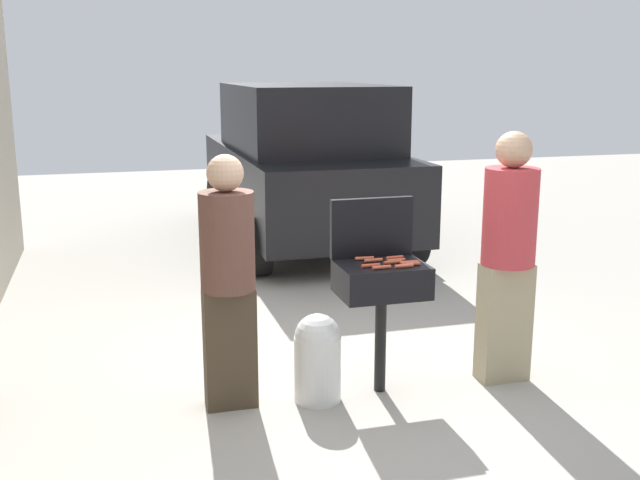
% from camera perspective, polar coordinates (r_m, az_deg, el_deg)
% --- Properties ---
extents(ground_plane, '(24.00, 24.00, 0.00)m').
position_cam_1_polar(ground_plane, '(5.62, 2.11, -10.59)').
color(ground_plane, '#9E998E').
extents(bbq_grill, '(0.60, 0.44, 0.92)m').
position_cam_1_polar(bbq_grill, '(5.23, 4.64, -3.33)').
color(bbq_grill, black).
rests_on(bbq_grill, ground).
extents(grill_lid_open, '(0.60, 0.05, 0.42)m').
position_cam_1_polar(grill_lid_open, '(5.34, 3.90, 0.95)').
color(grill_lid_open, black).
rests_on(grill_lid_open, bbq_grill).
extents(hot_dog_0, '(0.13, 0.03, 0.03)m').
position_cam_1_polar(hot_dog_0, '(5.23, 4.03, -1.53)').
color(hot_dog_0, '#B74C33').
rests_on(hot_dog_0, bbq_grill).
extents(hot_dog_1, '(0.13, 0.04, 0.03)m').
position_cam_1_polar(hot_dog_1, '(5.28, 3.35, -1.39)').
color(hot_dog_1, '#B74C33').
rests_on(hot_dog_1, bbq_grill).
extents(hot_dog_2, '(0.13, 0.04, 0.03)m').
position_cam_1_polar(hot_dog_2, '(5.19, 5.47, -1.68)').
color(hot_dog_2, '#AD4228').
rests_on(hot_dog_2, bbq_grill).
extents(hot_dog_3, '(0.13, 0.04, 0.03)m').
position_cam_1_polar(hot_dog_3, '(5.20, 6.71, -1.69)').
color(hot_dog_3, '#B74C33').
rests_on(hot_dog_3, bbq_grill).
extents(hot_dog_4, '(0.13, 0.03, 0.03)m').
position_cam_1_polar(hot_dog_4, '(5.24, 5.73, -1.54)').
color(hot_dog_4, '#B74C33').
rests_on(hot_dog_4, bbq_grill).
extents(hot_dog_5, '(0.13, 0.04, 0.03)m').
position_cam_1_polar(hot_dog_5, '(5.31, 5.61, -1.33)').
color(hot_dog_5, '#AD4228').
rests_on(hot_dog_5, bbq_grill).
extents(hot_dog_6, '(0.13, 0.03, 0.03)m').
position_cam_1_polar(hot_dog_6, '(5.10, 6.32, -1.95)').
color(hot_dog_6, '#C6593D').
rests_on(hot_dog_6, bbq_grill).
extents(hot_dog_7, '(0.13, 0.04, 0.03)m').
position_cam_1_polar(hot_dog_7, '(5.16, 6.83, -1.80)').
color(hot_dog_7, '#B74C33').
rests_on(hot_dog_7, bbq_grill).
extents(hot_dog_8, '(0.13, 0.03, 0.03)m').
position_cam_1_polar(hot_dog_8, '(5.09, 3.83, -1.93)').
color(hot_dog_8, '#AD4228').
rests_on(hot_dog_8, bbq_grill).
extents(hot_dog_9, '(0.13, 0.03, 0.03)m').
position_cam_1_polar(hot_dog_9, '(5.05, 4.64, -2.06)').
color(hot_dog_9, '#B74C33').
rests_on(hot_dog_9, bbq_grill).
extents(propane_tank, '(0.32, 0.32, 0.62)m').
position_cam_1_polar(propane_tank, '(5.21, -0.19, -8.70)').
color(propane_tank, silver).
rests_on(propane_tank, ground).
extents(person_left, '(0.36, 0.36, 1.70)m').
position_cam_1_polar(person_left, '(4.97, -6.93, -2.53)').
color(person_left, '#3F3323').
rests_on(person_left, ground).
extents(person_right, '(0.38, 0.38, 1.81)m').
position_cam_1_polar(person_right, '(5.52, 13.96, -0.64)').
color(person_right, gray).
rests_on(person_right, ground).
extents(parked_minivan, '(2.04, 4.41, 2.02)m').
position_cam_1_polar(parked_minivan, '(9.79, -1.24, 5.80)').
color(parked_minivan, black).
rests_on(parked_minivan, ground).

